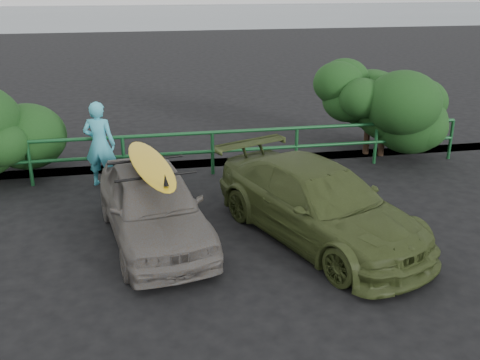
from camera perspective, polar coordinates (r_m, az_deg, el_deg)
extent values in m
plane|color=black|center=(7.90, -5.07, -12.27)|extent=(80.00, 80.00, 0.00)
plane|color=slate|center=(66.74, -10.71, 16.90)|extent=(200.00, 200.00, 0.00)
imported|color=#625C57|center=(9.28, -9.27, -2.61)|extent=(2.16, 4.03, 1.30)
imported|color=#3A471F|center=(9.33, 8.36, -2.46)|extent=(3.38, 4.82, 1.30)
imported|color=#45B9CF|center=(11.89, -14.75, 3.71)|extent=(0.78, 0.61, 1.87)
ellipsoid|color=gold|center=(9.02, -9.54, 1.68)|extent=(1.03, 2.81, 0.08)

